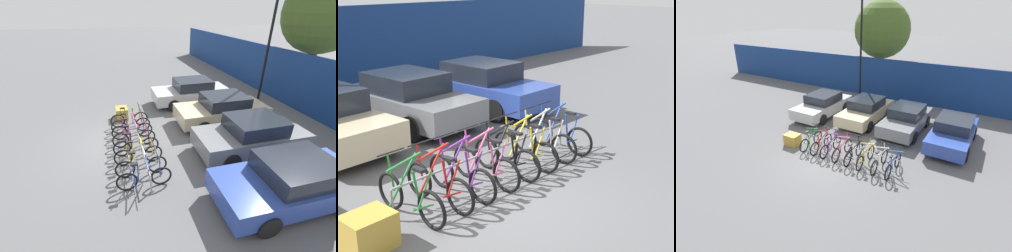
# 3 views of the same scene
# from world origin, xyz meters

# --- Properties ---
(ground_plane) EXTENTS (120.00, 120.00, 0.00)m
(ground_plane) POSITION_xyz_m (0.00, 0.00, 0.00)
(ground_plane) COLOR #59595B
(hoarding_wall) EXTENTS (36.00, 0.16, 2.87)m
(hoarding_wall) POSITION_xyz_m (0.00, 9.50, 1.43)
(hoarding_wall) COLOR navy
(hoarding_wall) RESTS_ON ground
(bike_rack) EXTENTS (4.73, 0.04, 0.57)m
(bike_rack) POSITION_xyz_m (0.76, 0.68, 0.50)
(bike_rack) COLOR gray
(bike_rack) RESTS_ON ground
(bicycle_green) EXTENTS (0.68, 1.71, 1.05)m
(bicycle_green) POSITION_xyz_m (-1.34, 0.53, 0.38)
(bicycle_green) COLOR black
(bicycle_green) RESTS_ON ground
(bicycle_red) EXTENTS (0.68, 1.71, 1.05)m
(bicycle_red) POSITION_xyz_m (-0.73, 0.53, 0.38)
(bicycle_red) COLOR black
(bicycle_red) RESTS_ON ground
(bicycle_purple) EXTENTS (0.68, 1.71, 1.05)m
(bicycle_purple) POSITION_xyz_m (-0.21, 0.53, 0.38)
(bicycle_purple) COLOR black
(bicycle_purple) RESTS_ON ground
(bicycle_pink) EXTENTS (0.68, 1.71, 1.05)m
(bicycle_pink) POSITION_xyz_m (0.42, 0.53, 0.38)
(bicycle_pink) COLOR black
(bicycle_pink) RESTS_ON ground
(bicycle_black) EXTENTS (0.68, 1.71, 1.05)m
(bicycle_black) POSITION_xyz_m (1.01, 0.53, 0.38)
(bicycle_black) COLOR black
(bicycle_black) RESTS_ON ground
(bicycle_yellow) EXTENTS (0.68, 1.71, 1.05)m
(bicycle_yellow) POSITION_xyz_m (1.60, 0.53, 0.38)
(bicycle_yellow) COLOR black
(bicycle_yellow) RESTS_ON ground
(bicycle_white) EXTENTS (0.68, 1.71, 1.05)m
(bicycle_white) POSITION_xyz_m (2.25, 0.53, 0.38)
(bicycle_white) COLOR black
(bicycle_white) RESTS_ON ground
(bicycle_blue) EXTENTS (0.68, 1.71, 1.05)m
(bicycle_blue) POSITION_xyz_m (2.85, 0.53, 0.38)
(bicycle_blue) COLOR black
(bicycle_blue) RESTS_ON ground
(car_silver) EXTENTS (1.91, 4.23, 1.40)m
(car_silver) POSITION_xyz_m (-3.29, 4.23, 0.69)
(car_silver) COLOR #B7B7BC
(car_silver) RESTS_ON ground
(car_beige) EXTENTS (1.91, 4.21, 1.40)m
(car_beige) POSITION_xyz_m (-0.57, 4.77, 0.69)
(car_beige) COLOR #C1B28E
(car_beige) RESTS_ON ground
(car_grey) EXTENTS (1.91, 4.11, 1.40)m
(car_grey) POSITION_xyz_m (1.90, 4.72, 0.69)
(car_grey) COLOR slate
(car_grey) RESTS_ON ground
(car_blue) EXTENTS (1.91, 4.23, 1.40)m
(car_blue) POSITION_xyz_m (4.39, 4.35, 0.69)
(car_blue) COLOR #2D479E
(car_blue) RESTS_ON ground
(lamp_post) EXTENTS (0.24, 0.44, 7.34)m
(lamp_post) POSITION_xyz_m (-2.98, 8.50, 4.03)
(lamp_post) COLOR black
(lamp_post) RESTS_ON ground
(cargo_crate) EXTENTS (0.70, 0.56, 0.55)m
(cargo_crate) POSITION_xyz_m (-2.29, 0.25, 0.28)
(cargo_crate) COLOR #B28C33
(cargo_crate) RESTS_ON ground
(tree_behind_hoarding) EXTENTS (4.24, 4.24, 6.81)m
(tree_behind_hoarding) POSITION_xyz_m (-2.66, 11.30, 4.65)
(tree_behind_hoarding) COLOR brown
(tree_behind_hoarding) RESTS_ON ground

